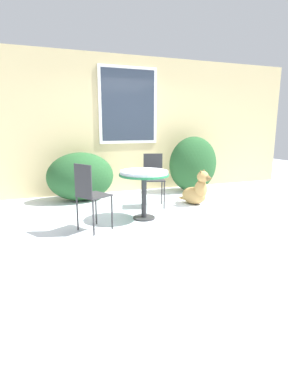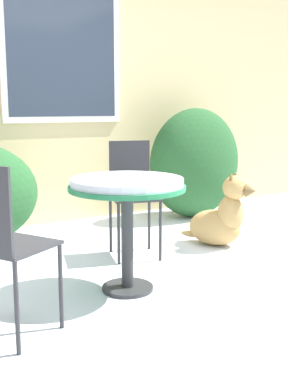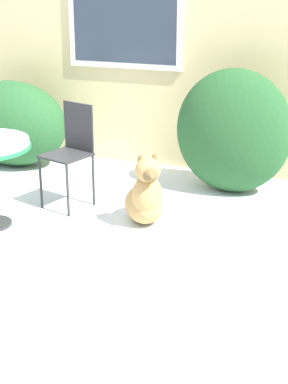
{
  "view_description": "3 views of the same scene",
  "coord_description": "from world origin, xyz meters",
  "px_view_note": "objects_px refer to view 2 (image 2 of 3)",
  "views": [
    {
      "loc": [
        -1.97,
        -4.07,
        1.4
      ],
      "look_at": [
        -0.42,
        0.12,
        0.42
      ],
      "focal_mm": 28.0,
      "sensor_mm": 36.0,
      "label": 1
    },
    {
      "loc": [
        -1.9,
        -2.54,
        1.19
      ],
      "look_at": [
        0.0,
        0.6,
        0.55
      ],
      "focal_mm": 45.0,
      "sensor_mm": 36.0,
      "label": 2
    },
    {
      "loc": [
        2.39,
        -3.71,
        2.03
      ],
      "look_at": [
        0.76,
        0.65,
        0.27
      ],
      "focal_mm": 55.0,
      "sensor_mm": 36.0,
      "label": 3
    }
  ],
  "objects_px": {
    "patio_chair_near_table": "(133,191)",
    "patio_chair_far_side": "(4,242)",
    "dog": "(221,219)",
    "patio_table": "(127,195)"
  },
  "relations": [
    {
      "from": "patio_table",
      "to": "dog",
      "type": "xyz_separation_m",
      "value": [
        1.21,
        0.49,
        -0.4
      ]
    },
    {
      "from": "patio_chair_near_table",
      "to": "dog",
      "type": "bearing_deg",
      "value": 2.74
    },
    {
      "from": "patio_table",
      "to": "dog",
      "type": "bearing_deg",
      "value": 21.91
    },
    {
      "from": "patio_chair_near_table",
      "to": "patio_chair_far_side",
      "type": "distance_m",
      "value": 1.61
    },
    {
      "from": "patio_chair_near_table",
      "to": "dog",
      "type": "height_order",
      "value": "patio_chair_near_table"
    },
    {
      "from": "patio_chair_near_table",
      "to": "patio_chair_far_side",
      "type": "xyz_separation_m",
      "value": [
        -1.3,
        -0.95,
        0.0
      ]
    },
    {
      "from": "patio_chair_near_table",
      "to": "dog",
      "type": "distance_m",
      "value": 0.85
    },
    {
      "from": "patio_chair_far_side",
      "to": "patio_table",
      "type": "bearing_deg",
      "value": -102.13
    },
    {
      "from": "dog",
      "to": "patio_table",
      "type": "bearing_deg",
      "value": 171.15
    },
    {
      "from": "patio_chair_far_side",
      "to": "dog",
      "type": "distance_m",
      "value": 2.24
    }
  ]
}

